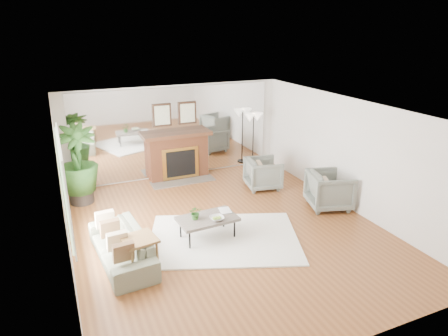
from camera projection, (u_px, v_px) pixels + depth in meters
name	position (u px, v px, depth m)	size (l,w,h in m)	color
ground	(227.00, 230.00, 8.21)	(7.00, 7.00, 0.00)	brown
wall_left	(64.00, 198.00, 6.66)	(0.02, 7.00, 2.50)	silver
wall_right	(349.00, 154.00, 8.91)	(0.02, 7.00, 2.50)	silver
wall_back	(175.00, 132.00, 10.80)	(6.00, 0.02, 2.50)	silver
mirror_panel	(175.00, 132.00, 10.78)	(5.40, 0.04, 2.40)	silver
window_panel	(64.00, 184.00, 6.98)	(0.04, 2.40, 1.50)	#B2E09E
fireplace	(178.00, 155.00, 10.80)	(1.85, 0.83, 2.05)	brown
area_rug	(224.00, 238.00, 7.86)	(2.89, 2.06, 0.03)	white
coffee_table	(207.00, 219.00, 7.76)	(1.18, 0.73, 0.46)	#5C5248
sofa	(122.00, 246.00, 7.06)	(1.97, 0.77, 0.57)	#6F725B
armchair_back	(263.00, 173.00, 10.22)	(0.83, 0.85, 0.78)	slate
armchair_front	(330.00, 190.00, 9.11)	(0.91, 0.94, 0.85)	slate
side_table	(139.00, 243.00, 6.71)	(0.63, 0.63, 0.62)	olive
potted_ficus	(77.00, 162.00, 9.16)	(0.93, 0.93, 1.88)	#29231E
floor_lamp	(254.00, 122.00, 11.23)	(0.53, 0.30, 1.64)	black
tabletop_plant	(196.00, 213.00, 7.64)	(0.25, 0.21, 0.27)	#356324
fruit_bowl	(217.00, 218.00, 7.64)	(0.27, 0.27, 0.07)	olive
book	(220.00, 211.00, 7.97)	(0.22, 0.30, 0.02)	olive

